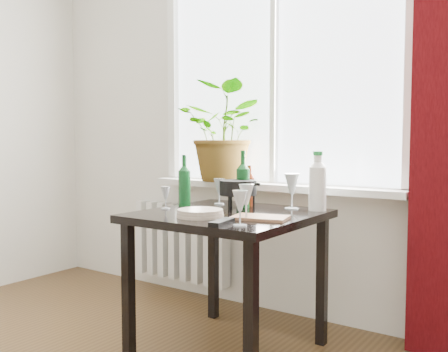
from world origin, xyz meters
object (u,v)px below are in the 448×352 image
Objects in this scene: radiator at (181,242)px; potted_plant at (227,132)px; wineglass_back_left at (219,191)px; tv_remote at (222,222)px; wineglass_far_right at (240,208)px; plate_stack at (200,213)px; cutting_board at (260,218)px; fondue_pot at (238,194)px; wineglass_front_right at (246,202)px; wine_bottle_left at (184,180)px; bottle_amber at (249,185)px; wineglass_front_left at (166,198)px; cleaning_bottle at (318,180)px; wineglass_back_center at (292,191)px; wine_bottle_right at (243,179)px; table at (229,230)px.

potted_plant is (0.45, -0.06, 0.79)m from radiator.
wineglass_back_left reaches higher than tv_remote.
wineglass_far_right is 0.69× the size of plate_stack.
potted_plant reaches higher than cutting_board.
fondue_pot is at bearing 105.37° from tv_remote.
wineglass_front_right is at bearing -49.73° from potted_plant.
wine_bottle_left reaches higher than wineglass_back_left.
bottle_amber is at bearing -38.92° from potted_plant.
wineglass_front_left is at bearing -157.96° from fondue_pot.
cleaning_bottle is at bearing 55.21° from plate_stack.
fondue_pot reaches higher than wineglass_back_left.
potted_plant is at bearing 156.42° from wineglass_back_center.
wine_bottle_right is at bearing 88.48° from fondue_pot.
cleaning_bottle is at bearing -17.91° from potted_plant.
potted_plant reaches higher than wineglass_front_right.
radiator is 4.00× the size of wineglass_back_center.
cutting_board is at bearing -0.42° from wineglass_front_left.
potted_plant reaches higher than bottle_amber.
table is 3.67× the size of fondue_pot.
table is at bearing -10.77° from wine_bottle_left.
wineglass_back_center is at bearing -169.80° from cleaning_bottle.
wine_bottle_right is at bearing -164.86° from cleaning_bottle.
wineglass_front_right is at bearing -36.87° from table.
wine_bottle_left reaches higher than tv_remote.
wineglass_back_left is 0.35m from wineglass_front_left.
bottle_amber is at bearing 86.56° from wine_bottle_right.
wine_bottle_left is at bearing -83.80° from potted_plant.
wineglass_back_left is at bearing 116.56° from tv_remote.
table is 1.33× the size of potted_plant.
radiator is 5.01× the size of wineglass_far_right.
radiator is 0.86m from wineglass_back_left.
wineglass_far_right is at bearing -52.37° from potted_plant.
wineglass_back_left is (0.12, 0.17, -0.07)m from wine_bottle_left.
wineglass_front_left is at bearing -109.89° from wineglass_back_left.
plate_stack is (-0.37, -0.54, -0.14)m from cleaning_bottle.
cleaning_bottle is 1.86× the size of tv_remote.
radiator is 0.91m from potted_plant.
plate_stack reaches higher than radiator.
wine_bottle_right is (0.36, -0.35, -0.27)m from potted_plant.
wineglass_front_right is 0.56m from wineglass_front_left.
potted_plant is 0.76m from wineglass_front_left.
wineglass_far_right is 1.04× the size of wineglass_back_left.
wine_bottle_left is at bearing -153.95° from wine_bottle_right.
wineglass_front_right is 0.24m from plate_stack.
bottle_amber reaches higher than plate_stack.
tv_remote is at bearing -78.86° from fondue_pot.
radiator is 1.05m from fondue_pot.
potted_plant is at bearing 116.81° from fondue_pot.
fondue_pot reaches higher than tv_remote.
wineglass_back_left is 0.59m from cutting_board.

